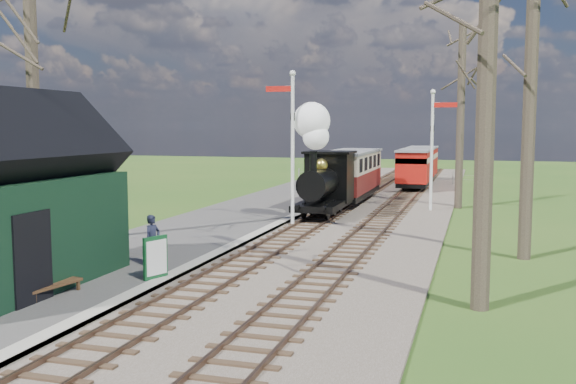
# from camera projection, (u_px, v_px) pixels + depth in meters

# --- Properties ---
(ground) EXTENTS (140.00, 140.00, 0.00)m
(ground) POSITION_uv_depth(u_px,v_px,m) (58.00, 378.00, 10.30)
(ground) COLOR #2B561A
(ground) RESTS_ON ground
(distant_hills) EXTENTS (114.40, 48.00, 22.02)m
(distant_hills) POSITION_uv_depth(u_px,v_px,m) (428.00, 304.00, 72.96)
(distant_hills) COLOR #385B23
(distant_hills) RESTS_ON ground
(ballast_bed) EXTENTS (8.00, 60.00, 0.10)m
(ballast_bed) POSITION_uv_depth(u_px,v_px,m) (367.00, 209.00, 30.91)
(ballast_bed) COLOR brown
(ballast_bed) RESTS_ON ground
(track_near) EXTENTS (1.60, 60.00, 0.15)m
(track_near) POSITION_uv_depth(u_px,v_px,m) (340.00, 207.00, 31.27)
(track_near) COLOR brown
(track_near) RESTS_ON ground
(track_far) EXTENTS (1.60, 60.00, 0.15)m
(track_far) POSITION_uv_depth(u_px,v_px,m) (394.00, 209.00, 30.54)
(track_far) COLOR brown
(track_far) RESTS_ON ground
(platform) EXTENTS (5.00, 44.00, 0.20)m
(platform) POSITION_uv_depth(u_px,v_px,m) (208.00, 229.00, 24.63)
(platform) COLOR #474442
(platform) RESTS_ON ground
(coping_strip) EXTENTS (0.40, 44.00, 0.21)m
(coping_strip) POSITION_uv_depth(u_px,v_px,m) (265.00, 231.00, 23.98)
(coping_strip) COLOR #B2AD9E
(coping_strip) RESTS_ON ground
(station_shed) EXTENTS (3.25, 6.30, 4.78)m
(station_shed) POSITION_uv_depth(u_px,v_px,m) (5.00, 201.00, 15.10)
(station_shed) COLOR black
(station_shed) RESTS_ON platform
(semaphore_near) EXTENTS (1.22, 0.24, 6.22)m
(semaphore_near) POSITION_uv_depth(u_px,v_px,m) (291.00, 137.00, 25.41)
(semaphore_near) COLOR silver
(semaphore_near) RESTS_ON ground
(semaphore_far) EXTENTS (1.22, 0.24, 5.72)m
(semaphore_far) POSITION_uv_depth(u_px,v_px,m) (434.00, 141.00, 29.70)
(semaphore_far) COLOR silver
(semaphore_far) RESTS_ON ground
(bare_trees) EXTENTS (15.51, 22.39, 12.00)m
(bare_trees) POSITION_uv_depth(u_px,v_px,m) (303.00, 86.00, 19.02)
(bare_trees) COLOR #382D23
(bare_trees) RESTS_ON ground
(fence_line) EXTENTS (12.60, 0.08, 1.00)m
(fence_line) POSITION_uv_depth(u_px,v_px,m) (386.00, 176.00, 44.49)
(fence_line) COLOR slate
(fence_line) RESTS_ON ground
(locomotive) EXTENTS (1.92, 4.48, 4.80)m
(locomotive) POSITION_uv_depth(u_px,v_px,m) (322.00, 169.00, 27.46)
(locomotive) COLOR black
(locomotive) RESTS_ON ground
(coach) EXTENTS (2.24, 7.68, 2.36)m
(coach) POSITION_uv_depth(u_px,v_px,m) (350.00, 173.00, 33.31)
(coach) COLOR black
(coach) RESTS_ON ground
(red_carriage_a) EXTENTS (1.96, 4.85, 2.06)m
(red_carriage_a) POSITION_uv_depth(u_px,v_px,m) (415.00, 168.00, 39.91)
(red_carriage_a) COLOR black
(red_carriage_a) RESTS_ON ground
(red_carriage_b) EXTENTS (1.96, 4.85, 2.06)m
(red_carriage_b) POSITION_uv_depth(u_px,v_px,m) (422.00, 163.00, 45.16)
(red_carriage_b) COLOR black
(red_carriage_b) RESTS_ON ground
(sign_board) EXTENTS (0.34, 0.71, 1.08)m
(sign_board) POSITION_uv_depth(u_px,v_px,m) (156.00, 257.00, 16.16)
(sign_board) COLOR #0E421E
(sign_board) RESTS_ON platform
(bench) EXTENTS (0.70, 1.54, 0.85)m
(bench) POSITION_uv_depth(u_px,v_px,m) (48.00, 278.00, 14.57)
(bench) COLOR #462C19
(bench) RESTS_ON platform
(person) EXTENTS (0.48, 0.59, 1.42)m
(person) POSITION_uv_depth(u_px,v_px,m) (153.00, 240.00, 17.62)
(person) COLOR #1C1E32
(person) RESTS_ON platform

